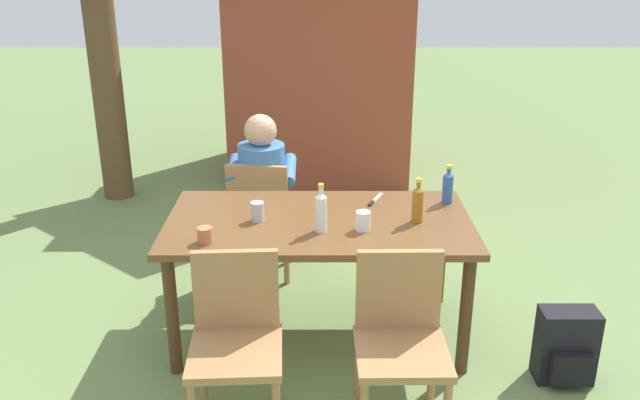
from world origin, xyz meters
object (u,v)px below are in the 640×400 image
(bottle_clear, at_px, (322,211))
(brick_kiosk, at_px, (320,27))
(cup_steel, at_px, (258,212))
(chair_near_right, at_px, (401,333))
(bottle_blue, at_px, (449,187))
(table_knife, at_px, (376,200))
(chair_far_left, at_px, (262,212))
(cup_terracotta, at_px, (206,235))
(dining_table, at_px, (320,233))
(person_in_white_shirt, at_px, (264,184))
(cup_white, at_px, (364,221))
(backpack_by_near_side, at_px, (567,348))
(chair_near_left, at_px, (237,333))
(bottle_amber, at_px, (419,203))

(bottle_clear, bearing_deg, brick_kiosk, 90.29)
(cup_steel, bearing_deg, chair_near_right, -45.35)
(bottle_blue, distance_m, table_knife, 0.45)
(chair_far_left, height_order, cup_terracotta, chair_far_left)
(dining_table, height_order, person_in_white_shirt, person_in_white_shirt)
(bottle_clear, distance_m, brick_kiosk, 3.46)
(bottle_clear, bearing_deg, chair_near_right, -57.78)
(person_in_white_shirt, xyz_separation_m, bottle_blue, (1.18, -0.61, 0.21))
(dining_table, relative_size, cup_terracotta, 20.24)
(bottle_blue, height_order, cup_white, bottle_blue)
(table_knife, distance_m, brick_kiosk, 3.05)
(table_knife, relative_size, backpack_by_near_side, 0.54)
(chair_far_left, bearing_deg, brick_kiosk, 80.85)
(bottle_blue, xyz_separation_m, brick_kiosk, (-0.79, 2.98, 0.60))
(chair_near_left, distance_m, table_knife, 1.33)
(chair_near_left, bearing_deg, bottle_blue, 41.28)
(chair_far_left, distance_m, cup_terracotta, 1.15)
(chair_near_right, relative_size, person_in_white_shirt, 0.74)
(chair_far_left, bearing_deg, chair_near_right, -62.68)
(person_in_white_shirt, distance_m, bottle_clear, 1.14)
(chair_near_right, bearing_deg, cup_white, 103.49)
(bottle_amber, relative_size, cup_steel, 2.32)
(dining_table, height_order, backpack_by_near_side, dining_table)
(cup_white, relative_size, backpack_by_near_side, 0.26)
(bottle_blue, bearing_deg, bottle_clear, -150.79)
(table_knife, bearing_deg, cup_white, -102.39)
(cup_white, bearing_deg, bottle_blue, 37.74)
(chair_near_right, xyz_separation_m, bottle_clear, (-0.38, 0.61, 0.39))
(dining_table, distance_m, backpack_by_near_side, 1.49)
(cup_steel, xyz_separation_m, table_knife, (0.69, 0.31, -0.05))
(dining_table, xyz_separation_m, bottle_blue, (0.78, 0.27, 0.19))
(bottle_blue, bearing_deg, cup_white, -142.26)
(dining_table, xyz_separation_m, brick_kiosk, (-0.01, 3.24, 0.79))
(chair_near_right, height_order, cup_terracotta, chair_near_right)
(chair_near_right, xyz_separation_m, cup_terracotta, (-1.00, 0.45, 0.31))
(dining_table, distance_m, bottle_blue, 0.85)
(bottle_blue, relative_size, cup_terracotta, 2.79)
(dining_table, relative_size, chair_near_right, 2.01)
(chair_near_left, bearing_deg, brick_kiosk, 84.41)
(chair_near_right, xyz_separation_m, table_knife, (-0.05, 1.06, 0.27))
(bottle_clear, distance_m, cup_terracotta, 0.64)
(person_in_white_shirt, xyz_separation_m, bottle_clear, (0.41, -1.05, 0.22))
(bottle_blue, bearing_deg, backpack_by_near_side, -52.69)
(person_in_white_shirt, bearing_deg, chair_near_left, -90.15)
(bottle_clear, bearing_deg, cup_white, 3.59)
(brick_kiosk, bearing_deg, bottle_amber, -80.24)
(cup_steel, relative_size, brick_kiosk, 0.04)
(cup_white, bearing_deg, backpack_by_near_side, -15.97)
(chair_far_left, height_order, cup_white, chair_far_left)
(cup_steel, bearing_deg, person_in_white_shirt, 92.75)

